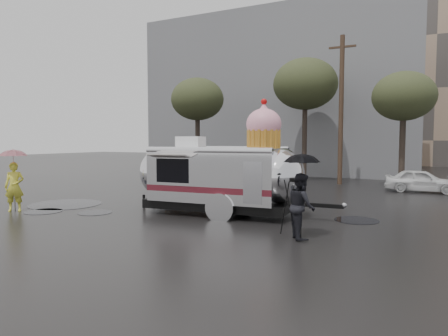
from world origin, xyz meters
The scene contains 14 objects.
ground centered at (0.00, 0.00, 0.00)m, with size 120.00×120.00×0.00m, color black.
puddles centered at (-4.34, 0.90, 0.01)m, with size 13.71×4.98×0.01m.
grey_building centered at (-4.00, 24.00, 6.50)m, with size 22.00×12.00×13.00m, color slate.
utility_pole centered at (2.50, 14.00, 4.62)m, with size 1.60×0.28×9.00m.
tree_left centered at (-7.00, 13.00, 5.48)m, with size 3.64×3.64×6.95m.
tree_mid centered at (0.00, 15.00, 6.34)m, with size 4.20×4.20×8.03m.
tree_right centered at (6.00, 13.00, 5.06)m, with size 3.36×3.36×6.42m.
barricade_row centered at (-5.55, 9.96, 0.52)m, with size 4.30×0.80×1.00m.
airstream_trailer centered at (0.43, 1.95, 1.48)m, with size 7.84×3.32×4.23m.
person_left centered at (-6.85, -1.09, 0.94)m, with size 0.68×0.45×1.88m, color yellow.
umbrella_pink centered at (-6.85, -1.09, 1.97)m, with size 1.23×1.23×2.39m.
person_right centered at (4.06, -0.40, 0.91)m, with size 0.87×0.48×1.81m, color black.
umbrella_black centered at (4.06, -0.40, 1.96)m, with size 1.21×1.21×2.37m.
tripod centered at (3.66, 0.05, 0.99)m, with size 0.59×0.67×1.63m.
Camera 1 is at (6.97, -11.03, 2.70)m, focal length 32.00 mm.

